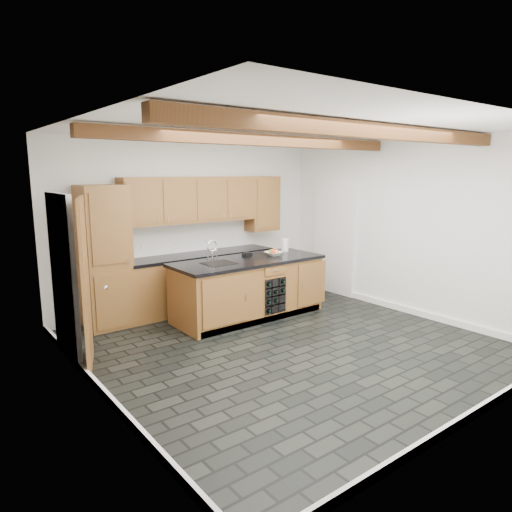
{
  "coord_description": "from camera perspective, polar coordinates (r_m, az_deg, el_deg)",
  "views": [
    {
      "loc": [
        -3.88,
        -4.36,
        2.28
      ],
      "look_at": [
        0.07,
        0.8,
        1.08
      ],
      "focal_mm": 32.0,
      "sensor_mm": 36.0,
      "label": 1
    }
  ],
  "objects": [
    {
      "name": "fruit_bowl",
      "position": [
        7.47,
        2.21,
        0.3
      ],
      "size": [
        0.27,
        0.27,
        0.07
      ],
      "primitive_type": "imported",
      "rotation": [
        0.0,
        0.0,
        -0.02
      ],
      "color": "white",
      "rests_on": "island"
    },
    {
      "name": "fruit_cluster",
      "position": [
        7.46,
        2.21,
        0.56
      ],
      "size": [
        0.16,
        0.17,
        0.07
      ],
      "color": "#AC2817",
      "rests_on": "fruit_bowl"
    },
    {
      "name": "faucet",
      "position": [
        6.88,
        -4.83,
        -0.6
      ],
      "size": [
        0.45,
        0.4,
        0.34
      ],
      "color": "black",
      "rests_on": "island"
    },
    {
      "name": "room_shell",
      "position": [
        6.24,
        0.37,
        3.52
      ],
      "size": [
        5.01,
        5.0,
        5.0
      ],
      "color": "white",
      "rests_on": "ground"
    },
    {
      "name": "mug",
      "position": [
        7.29,
        -16.09,
        -0.28
      ],
      "size": [
        0.12,
        0.12,
        0.09
      ],
      "primitive_type": "imported",
      "rotation": [
        0.0,
        0.0,
        -0.34
      ],
      "color": "white",
      "rests_on": "back_cabinetry"
    },
    {
      "name": "ground",
      "position": [
        6.26,
        4.0,
        -10.9
      ],
      "size": [
        5.0,
        5.0,
        0.0
      ],
      "primitive_type": "plane",
      "color": "black",
      "rests_on": "ground"
    },
    {
      "name": "island",
      "position": [
        7.26,
        -0.85,
        -4.02
      ],
      "size": [
        2.48,
        0.96,
        0.93
      ],
      "color": "olive",
      "rests_on": "ground"
    },
    {
      "name": "paper_towel",
      "position": [
        7.9,
        3.62,
        1.38
      ],
      "size": [
        0.13,
        0.13,
        0.21
      ],
      "primitive_type": "cylinder",
      "color": "white",
      "rests_on": "island"
    },
    {
      "name": "back_cabinetry",
      "position": [
        7.58,
        -9.31,
        0.45
      ],
      "size": [
        3.65,
        0.62,
        2.2
      ],
      "color": "olive",
      "rests_on": "ground"
    },
    {
      "name": "kitchen_scale",
      "position": [
        7.48,
        -1.13,
        0.25
      ],
      "size": [
        0.2,
        0.15,
        0.05
      ],
      "rotation": [
        0.0,
        0.0,
        0.35
      ],
      "color": "black",
      "rests_on": "island"
    }
  ]
}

